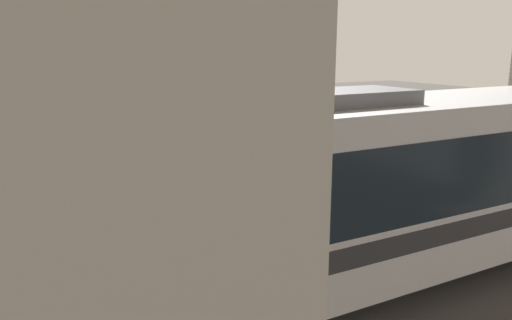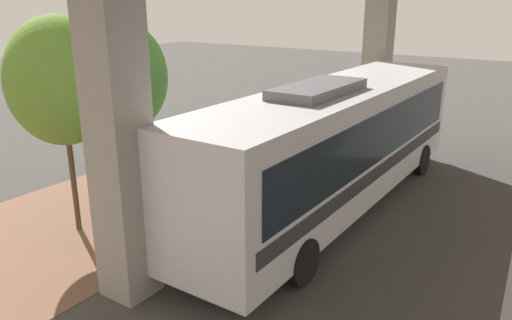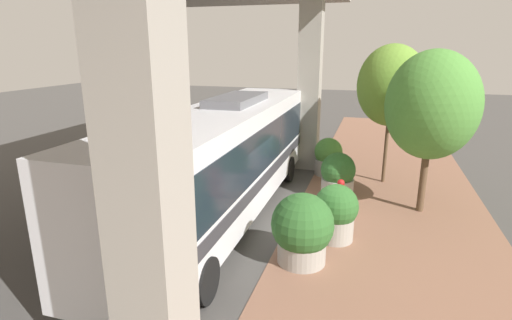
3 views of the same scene
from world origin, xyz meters
TOP-DOWN VIEW (x-y plane):
  - ground_plane at (0.00, 0.00)m, footprint 80.00×80.00m
  - sidewalk_strip at (-3.00, 0.00)m, footprint 6.00×40.00m
  - bus at (2.02, -0.28)m, footprint 2.60×12.06m
  - fire_hydrant at (-1.37, -1.64)m, footprint 0.51×0.24m
  - planter_front at (-0.77, 1.80)m, footprint 1.53×1.53m
  - planter_middle at (-0.52, -5.47)m, footprint 1.15×1.15m
  - planter_back at (-1.16, -2.88)m, footprint 1.20×1.20m
  - planter_extra at (-1.43, 0.35)m, footprint 1.20×1.20m
  - street_tree_near at (-2.74, -5.15)m, footprint 2.51×2.51m
  - street_tree_far at (-3.86, -2.47)m, footprint 2.76×2.76m

SIDE VIEW (x-z plane):
  - ground_plane at x=0.00m, z-range 0.00..0.00m
  - sidewalk_strip at x=-3.00m, z-range 0.00..0.02m
  - fire_hydrant at x=-1.37m, z-range 0.01..1.11m
  - planter_middle at x=-0.52m, z-range -0.02..1.55m
  - planter_back at x=-1.16m, z-range -0.01..1.63m
  - planter_extra at x=-1.43m, z-range 0.02..1.61m
  - planter_front at x=-0.77m, z-range -0.01..1.78m
  - bus at x=2.02m, z-range 0.15..3.79m
  - street_tree_far at x=-3.86m, z-range 0.88..5.99m
  - street_tree_near at x=-2.74m, z-range 1.12..6.39m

